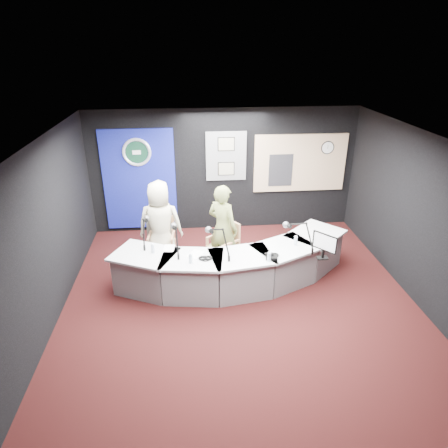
{
  "coord_description": "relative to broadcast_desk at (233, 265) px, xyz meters",
  "views": [
    {
      "loc": [
        -0.81,
        -5.68,
        4.13
      ],
      "look_at": [
        -0.2,
        0.8,
        1.1
      ],
      "focal_mm": 32.0,
      "sensor_mm": 36.0,
      "label": 1
    }
  ],
  "objects": [
    {
      "name": "boom_mic_a",
      "position": [
        -1.56,
        0.34,
        0.68
      ],
      "size": [
        0.16,
        0.74,
        0.6
      ],
      "primitive_type": null,
      "color": "black",
      "rests_on": "broadcast_desk"
    },
    {
      "name": "ground",
      "position": [
        0.05,
        -0.55,
        -0.38
      ],
      "size": [
        6.0,
        6.0,
        0.0
      ],
      "primitive_type": "plane",
      "color": "black",
      "rests_on": "ground"
    },
    {
      "name": "wall_back",
      "position": [
        0.05,
        2.45,
        1.02
      ],
      "size": [
        6.0,
        0.02,
        2.8
      ],
      "primitive_type": "cube",
      "color": "black",
      "rests_on": "ground"
    },
    {
      "name": "person_woman",
      "position": [
        -0.14,
        0.57,
        0.49
      ],
      "size": [
        0.75,
        0.72,
        1.72
      ],
      "primitive_type": "imported",
      "rotation": [
        0.0,
        0.0,
        2.44
      ],
      "color": "olive",
      "rests_on": "ground"
    },
    {
      "name": "boom_mic_b",
      "position": [
        -1.01,
        -0.03,
        0.68
      ],
      "size": [
        0.2,
        0.74,
        0.6
      ],
      "primitive_type": null,
      "color": "black",
      "rests_on": "broadcast_desk"
    },
    {
      "name": "ceiling",
      "position": [
        0.05,
        -0.55,
        2.42
      ],
      "size": [
        6.0,
        6.0,
        0.02
      ],
      "primitive_type": "cube",
      "color": "silver",
      "rests_on": "ground"
    },
    {
      "name": "pinboard",
      "position": [
        0.1,
        2.42,
        1.38
      ],
      "size": [
        0.9,
        0.04,
        1.1
      ],
      "primitive_type": "cube",
      "color": "slate",
      "rests_on": "wall_back"
    },
    {
      "name": "boom_mic_d",
      "position": [
        1.14,
        -0.11,
        0.68
      ],
      "size": [
        0.49,
        0.62,
        0.6
      ],
      "primitive_type": null,
      "color": "black",
      "rests_on": "broadcast_desk"
    },
    {
      "name": "agency_seal",
      "position": [
        -1.85,
        2.38,
        1.52
      ],
      "size": [
        0.63,
        0.07,
        0.63
      ],
      "primitive_type": "torus",
      "rotation": [
        1.57,
        0.0,
        0.0
      ],
      "color": "silver",
      "rests_on": "backdrop_panel"
    },
    {
      "name": "armchair_left",
      "position": [
        -1.33,
        0.85,
        0.08
      ],
      "size": [
        0.56,
        0.56,
        0.91
      ],
      "primitive_type": null,
      "rotation": [
        0.0,
        0.0,
        -0.09
      ],
      "color": "#B07950",
      "rests_on": "ground"
    },
    {
      "name": "paper_stack",
      "position": [
        -1.15,
        0.07,
        0.38
      ],
      "size": [
        0.22,
        0.29,
        0.0
      ],
      "primitive_type": "cube",
      "rotation": [
        0.0,
        0.0,
        -0.13
      ],
      "color": "white",
      "rests_on": "broadcast_desk"
    },
    {
      "name": "desk_phone",
      "position": [
        0.6,
        -0.46,
        0.4
      ],
      "size": [
        0.22,
        0.19,
        0.05
      ],
      "primitive_type": "cube",
      "rotation": [
        0.0,
        0.0,
        -0.2
      ],
      "color": "black",
      "rests_on": "broadcast_desk"
    },
    {
      "name": "headphones_near",
      "position": [
        0.62,
        -0.38,
        0.39
      ],
      "size": [
        0.23,
        0.23,
        0.04
      ],
      "primitive_type": "torus",
      "color": "black",
      "rests_on": "broadcast_desk"
    },
    {
      "name": "wall_left",
      "position": [
        -2.95,
        -0.55,
        1.02
      ],
      "size": [
        0.02,
        6.0,
        2.8
      ],
      "primitive_type": "cube",
      "color": "black",
      "rests_on": "ground"
    },
    {
      "name": "armchair_right",
      "position": [
        -0.14,
        0.57,
        0.15
      ],
      "size": [
        0.83,
        0.83,
        1.06
      ],
      "primitive_type": null,
      "rotation": [
        0.0,
        0.0,
        -0.95
      ],
      "color": "#B07950",
      "rests_on": "ground"
    },
    {
      "name": "broadcast_desk",
      "position": [
        0.0,
        0.0,
        0.0
      ],
      "size": [
        4.5,
        1.9,
        0.75
      ],
      "primitive_type": null,
      "color": "#B1B4B6",
      "rests_on": "ground"
    },
    {
      "name": "seal_center",
      "position": [
        -1.85,
        2.38,
        1.52
      ],
      "size": [
        0.48,
        0.01,
        0.48
      ],
      "primitive_type": "cylinder",
      "rotation": [
        1.57,
        0.0,
        0.0
      ],
      "color": "#0E3422",
      "rests_on": "backdrop_panel"
    },
    {
      "name": "wall_clock",
      "position": [
        2.4,
        2.39,
        1.52
      ],
      "size": [
        0.28,
        0.01,
        0.28
      ],
      "primitive_type": "cylinder",
      "rotation": [
        1.57,
        0.0,
        0.0
      ],
      "color": "white",
      "rests_on": "booth_window_frame"
    },
    {
      "name": "person_man",
      "position": [
        -1.33,
        0.85,
        0.49
      ],
      "size": [
        0.87,
        0.58,
        1.74
      ],
      "primitive_type": "imported",
      "rotation": [
        0.0,
        0.0,
        3.1
      ],
      "color": "beige",
      "rests_on": "ground"
    },
    {
      "name": "wall_front",
      "position": [
        0.05,
        -3.55,
        1.02
      ],
      "size": [
        6.0,
        0.02,
        2.8
      ],
      "primitive_type": "cube",
      "color": "black",
      "rests_on": "ground"
    },
    {
      "name": "booth_window_frame",
      "position": [
        1.8,
        2.42,
        1.18
      ],
      "size": [
        2.12,
        0.06,
        1.32
      ],
      "primitive_type": "cube",
      "color": "tan",
      "rests_on": "wall_back"
    },
    {
      "name": "framed_photo_lower",
      "position": [
        0.1,
        2.39,
        1.09
      ],
      "size": [
        0.34,
        0.02,
        0.27
      ],
      "primitive_type": "cube",
      "color": "gray",
      "rests_on": "pinboard"
    },
    {
      "name": "backdrop_panel",
      "position": [
        -1.85,
        2.42,
        0.88
      ],
      "size": [
        1.6,
        0.05,
        2.3
      ],
      "primitive_type": "cube",
      "color": "navy",
      "rests_on": "wall_back"
    },
    {
      "name": "equipment_rack",
      "position": [
        1.35,
        2.39,
        1.03
      ],
      "size": [
        0.55,
        0.02,
        0.75
      ],
      "primitive_type": "cube",
      "color": "black",
      "rests_on": "booth_window_frame"
    },
    {
      "name": "wall_right",
      "position": [
        3.05,
        -0.55,
        1.02
      ],
      "size": [
        0.02,
        6.0,
        2.8
      ],
      "primitive_type": "cube",
      "color": "black",
      "rests_on": "ground"
    },
    {
      "name": "boom_mic_c",
      "position": [
        -0.29,
        -0.21,
        0.68
      ],
      "size": [
        0.43,
        0.66,
        0.6
      ],
      "primitive_type": null,
      "color": "black",
      "rests_on": "broadcast_desk"
    },
    {
      "name": "water_bottles",
      "position": [
        0.13,
        -0.27,
        0.46
      ],
      "size": [
        3.16,
        0.6,
        0.18
      ],
      "primitive_type": null,
      "color": "silver",
      "rests_on": "broadcast_desk"
    },
    {
      "name": "draped_jacket",
      "position": [
        -1.38,
        1.1,
        0.24
      ],
      "size": [
        0.51,
        0.14,
        0.7
      ],
      "primitive_type": "cube",
      "rotation": [
        0.0,
        0.0,
        -0.09
      ],
      "color": "#6C685B",
      "rests_on": "armchair_left"
    },
    {
      "name": "computer_monitor",
      "position": [
        1.45,
        -0.53,
        0.7
      ],
      "size": [
        0.29,
        0.33,
        0.28
      ],
      "primitive_type": "cube",
      "rotation": [
        0.0,
        0.0,
        -0.86
      ],
      "color": "black",
      "rests_on": "broadcast_desk"
    },
    {
      "name": "booth_glow",
      "position": [
        1.8,
        2.41,
        1.18
      ],
      "size": [
        2.0,
        0.02,
        1.2
      ],
      "primitive_type": "cube",
      "color": "#FFD1A1",
      "rests_on": "booth_window_frame"
    },
    {
      "name": "framed_photo_upper",
      "position": [
        0.1,
        2.39,
        1.65
      ],
      "size": [
        0.34,
        0.02,
        0.27
      ],
      "primitive_type": "cube",
      "color": "gray",
      "rests_on": "pinboard"
    },
    {
      "name": "headphones_far",
      "position": [
        -0.52,
        -0.37,
        0.39
      ],
      "size": [
        0.21,
        0.21,
        0.03
      ],
      "primitive_type": "torus",
      "color": "black",
      "rests_on": "broadcast_desk"
    },
    {
      "name": "notepad",
      "position": [
        -0.69,
        -0.18,
        0.38
      ],
      "size": [
        0.33,
        0.36,
        0.0
      ],
      "primitive_type": "cube",
      "rotation": [
        0.0,
        0.0,
        -0.57
      ],
      "color": "white",
      "rests_on": "broadcast_desk"
    }
  ]
}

